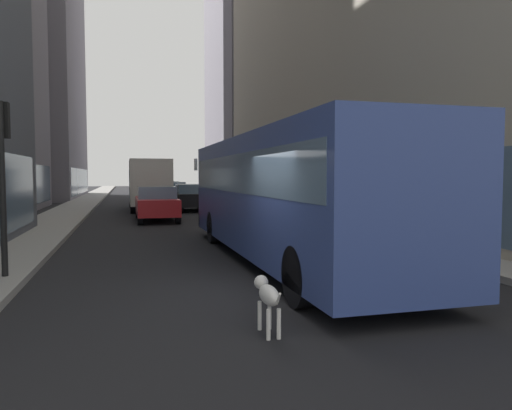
{
  "coord_description": "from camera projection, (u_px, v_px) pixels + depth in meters",
  "views": [
    {
      "loc": [
        -2.6,
        -8.17,
        2.11
      ],
      "look_at": [
        0.48,
        3.11,
        1.4
      ],
      "focal_mm": 33.62,
      "sensor_mm": 36.0,
      "label": 1
    }
  ],
  "objects": [
    {
      "name": "car_red_coupe",
      "position": [
        156.0,
        203.0,
        22.49
      ],
      "size": [
        1.83,
        4.61,
        1.62
      ],
      "color": "red",
      "rests_on": "ground"
    },
    {
      "name": "traffic_light_near",
      "position": [
        2.0,
        159.0,
        9.32
      ],
      "size": [
        0.24,
        0.41,
        3.4
      ],
      "color": "black",
      "rests_on": "sidewalk_left"
    },
    {
      "name": "car_yellow_taxi",
      "position": [
        169.0,
        190.0,
        43.66
      ],
      "size": [
        1.89,
        4.26,
        1.62
      ],
      "color": "yellow",
      "rests_on": "ground"
    },
    {
      "name": "car_silver_sedan",
      "position": [
        174.0,
        192.0,
        38.59
      ],
      "size": [
        1.74,
        3.95,
        1.62
      ],
      "color": "#B7BABF",
      "rests_on": "ground"
    },
    {
      "name": "transit_bus",
      "position": [
        284.0,
        189.0,
        11.88
      ],
      "size": [
        2.78,
        11.53,
        3.05
      ],
      "color": "#33478C",
      "rests_on": "ground"
    },
    {
      "name": "sidewalk_right",
      "position": [
        219.0,
        198.0,
        43.87
      ],
      "size": [
        2.4,
        110.0,
        0.15
      ],
      "primitive_type": "cube",
      "color": "#9E9991",
      "rests_on": "ground"
    },
    {
      "name": "ground_plane",
      "position": [
        156.0,
        200.0,
        42.38
      ],
      "size": [
        120.0,
        120.0,
        0.0
      ],
      "primitive_type": "plane",
      "color": "black"
    },
    {
      "name": "building_right_far",
      "position": [
        265.0,
        86.0,
        50.81
      ],
      "size": [
        10.57,
        15.08,
        23.27
      ],
      "color": "slate",
      "rests_on": "ground"
    },
    {
      "name": "sidewalk_left",
      "position": [
        88.0,
        200.0,
        40.87
      ],
      "size": [
        2.4,
        110.0,
        0.15
      ],
      "primitive_type": "cube",
      "color": "gray",
      "rests_on": "ground"
    },
    {
      "name": "box_truck",
      "position": [
        149.0,
        183.0,
        29.36
      ],
      "size": [
        2.3,
        7.5,
        3.05
      ],
      "color": "#19519E",
      "rests_on": "ground"
    },
    {
      "name": "dalmatian_dog",
      "position": [
        268.0,
        295.0,
        6.42
      ],
      "size": [
        0.22,
        0.96,
        0.72
      ],
      "color": "white",
      "rests_on": "ground"
    },
    {
      "name": "car_black_suv",
      "position": [
        190.0,
        197.0,
        29.03
      ],
      "size": [
        1.75,
        4.35,
        1.62
      ],
      "color": "black",
      "rests_on": "ground"
    }
  ]
}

